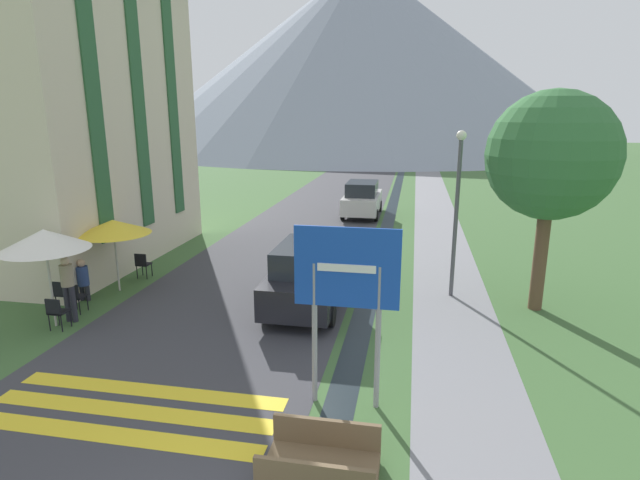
# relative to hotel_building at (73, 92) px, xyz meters

# --- Properties ---
(ground_plane) EXTENTS (160.00, 160.00, 0.00)m
(ground_plane) POSITION_rel_hotel_building_xyz_m (9.40, 8.00, -5.98)
(ground_plane) COLOR #3D6033
(road) EXTENTS (6.40, 60.00, 0.01)m
(road) POSITION_rel_hotel_building_xyz_m (6.90, 18.00, -5.98)
(road) COLOR #38383D
(road) RESTS_ON ground_plane
(footpath) EXTENTS (2.20, 60.00, 0.01)m
(footpath) POSITION_rel_hotel_building_xyz_m (13.00, 18.00, -5.98)
(footpath) COLOR slate
(footpath) RESTS_ON ground_plane
(drainage_channel) EXTENTS (0.60, 60.00, 0.00)m
(drainage_channel) POSITION_rel_hotel_building_xyz_m (10.60, 18.00, -5.98)
(drainage_channel) COLOR black
(drainage_channel) RESTS_ON ground_plane
(crosswalk_marking) EXTENTS (5.44, 1.84, 0.01)m
(crosswalk_marking) POSITION_rel_hotel_building_xyz_m (6.90, -8.83, -5.97)
(crosswalk_marking) COLOR yellow
(crosswalk_marking) RESTS_ON ground_plane
(mountain_distant) EXTENTS (74.05, 74.05, 28.03)m
(mountain_distant) POSITION_rel_hotel_building_xyz_m (2.70, 67.13, 8.04)
(mountain_distant) COLOR gray
(mountain_distant) RESTS_ON ground_plane
(hotel_building) EXTENTS (5.39, 9.46, 11.08)m
(hotel_building) POSITION_rel_hotel_building_xyz_m (0.00, 0.00, 0.00)
(hotel_building) COLOR beige
(hotel_building) RESTS_ON ground_plane
(road_sign) EXTENTS (1.87, 0.11, 3.38)m
(road_sign) POSITION_rel_hotel_building_xyz_m (10.68, -7.86, -3.69)
(road_sign) COLOR gray
(road_sign) RESTS_ON ground_plane
(footbridge) EXTENTS (1.70, 1.10, 0.65)m
(footbridge) POSITION_rel_hotel_building_xyz_m (10.60, -9.88, -5.75)
(footbridge) COLOR brown
(footbridge) RESTS_ON ground_plane
(parked_car_near) EXTENTS (1.90, 4.30, 1.82)m
(parked_car_near) POSITION_rel_hotel_building_xyz_m (9.00, -3.19, -5.07)
(parked_car_near) COLOR black
(parked_car_near) RESTS_ON ground_plane
(parked_car_far) EXTENTS (1.88, 4.22, 1.82)m
(parked_car_far) POSITION_rel_hotel_building_xyz_m (9.13, 9.85, -5.07)
(parked_car_far) COLOR silver
(parked_car_far) RESTS_ON ground_plane
(cafe_chair_nearest) EXTENTS (0.40, 0.40, 0.85)m
(cafe_chair_nearest) POSITION_rel_hotel_building_xyz_m (3.19, -5.95, -5.47)
(cafe_chair_nearest) COLOR black
(cafe_chair_nearest) RESTS_ON ground_plane
(cafe_chair_near_left) EXTENTS (0.40, 0.40, 0.85)m
(cafe_chair_near_left) POSITION_rel_hotel_building_xyz_m (2.48, -4.78, -5.47)
(cafe_chair_near_left) COLOR black
(cafe_chair_near_left) RESTS_ON ground_plane
(cafe_chair_far_right) EXTENTS (0.40, 0.40, 0.85)m
(cafe_chair_far_right) POSITION_rel_hotel_building_xyz_m (3.15, -1.82, -5.47)
(cafe_chair_far_right) COLOR black
(cafe_chair_far_right) RESTS_ON ground_plane
(cafe_chair_near_right) EXTENTS (0.40, 0.40, 0.85)m
(cafe_chair_near_right) POSITION_rel_hotel_building_xyz_m (2.94, -4.90, -5.47)
(cafe_chair_near_right) COLOR black
(cafe_chair_near_right) RESTS_ON ground_plane
(cafe_umbrella_front_white) EXTENTS (2.11, 2.11, 2.53)m
(cafe_umbrella_front_white) POSITION_rel_hotel_building_xyz_m (2.95, -5.73, -3.71)
(cafe_umbrella_front_white) COLOR #B7B2A8
(cafe_umbrella_front_white) RESTS_ON ground_plane
(cafe_umbrella_middle_yellow) EXTENTS (2.16, 2.16, 2.21)m
(cafe_umbrella_middle_yellow) POSITION_rel_hotel_building_xyz_m (3.05, -3.05, -3.98)
(cafe_umbrella_middle_yellow) COLOR #B7B2A8
(cafe_umbrella_middle_yellow) RESTS_ON ground_plane
(person_standing_terrace) EXTENTS (0.32, 0.32, 1.75)m
(person_standing_terrace) POSITION_rel_hotel_building_xyz_m (3.17, -5.40, -4.96)
(person_standing_terrace) COLOR #282833
(person_standing_terrace) RESTS_ON ground_plane
(person_seated_far) EXTENTS (0.32, 0.32, 1.23)m
(person_seated_far) POSITION_rel_hotel_building_xyz_m (2.54, -3.98, -5.30)
(person_seated_far) COLOR #282833
(person_seated_far) RESTS_ON ground_plane
(streetlamp) EXTENTS (0.28, 0.28, 4.81)m
(streetlamp) POSITION_rel_hotel_building_xyz_m (12.99, -1.60, -3.10)
(streetlamp) COLOR #515156
(streetlamp) RESTS_ON ground_plane
(tree_by_path) EXTENTS (3.34, 3.34, 5.88)m
(tree_by_path) POSITION_rel_hotel_building_xyz_m (15.22, -2.24, -1.79)
(tree_by_path) COLOR brown
(tree_by_path) RESTS_ON ground_plane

